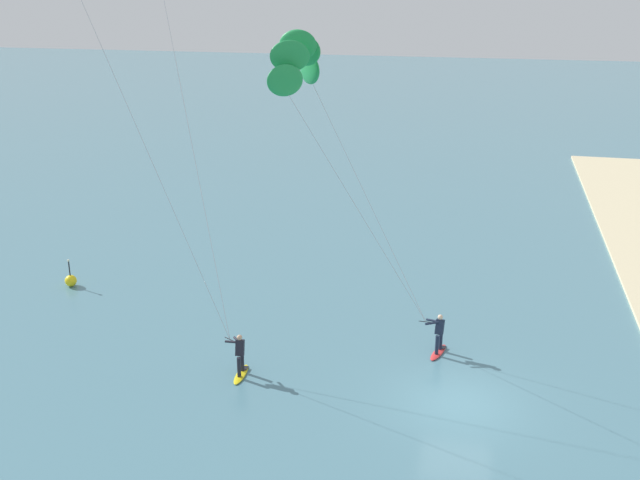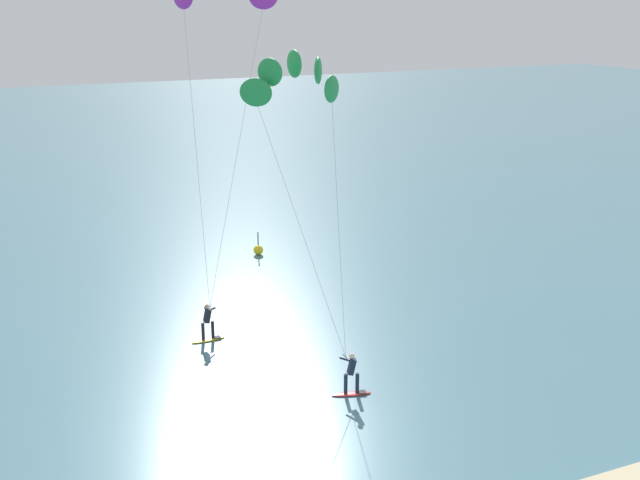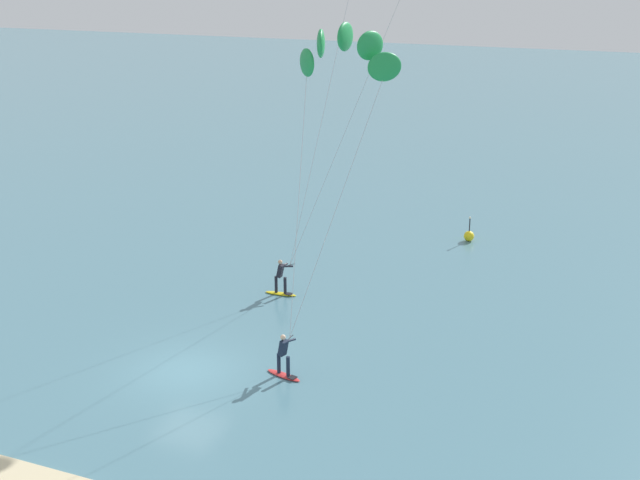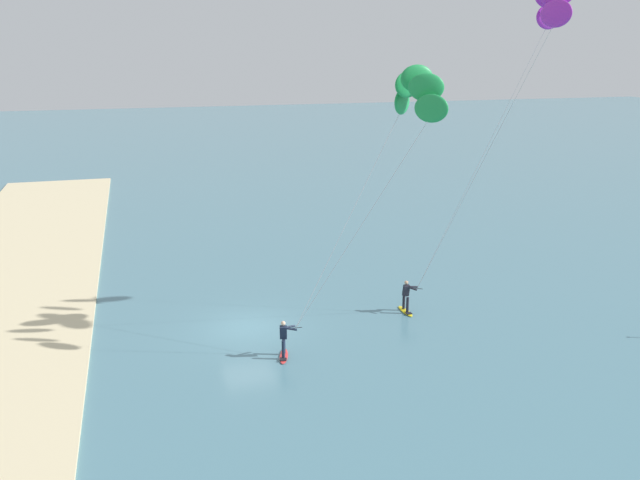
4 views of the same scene
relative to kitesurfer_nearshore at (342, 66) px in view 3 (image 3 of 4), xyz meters
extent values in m
plane|color=slate|center=(-3.68, -6.37, -10.65)|extent=(240.00, 240.00, 0.00)
ellipsoid|color=red|center=(-0.16, -5.38, -10.61)|extent=(1.54, 0.74, 0.08)
cube|color=black|center=(0.24, -5.49, -10.56)|extent=(0.35, 0.35, 0.02)
cylinder|color=#192338|center=(-0.37, -5.32, -10.18)|extent=(0.14, 0.14, 0.78)
cylinder|color=#192338|center=(0.05, -5.43, -10.18)|extent=(0.14, 0.14, 0.78)
cube|color=#192338|center=(-0.16, -5.38, -9.49)|extent=(0.39, 0.37, 0.63)
sphere|color=beige|center=(-0.16, -5.38, -9.07)|extent=(0.20, 0.20, 0.20)
cylinder|color=black|center=(-0.15, -4.83, -9.34)|extent=(0.05, 0.55, 0.03)
cylinder|color=#192338|center=(-0.26, -5.10, -9.31)|extent=(0.29, 0.60, 0.15)
cylinder|color=#192338|center=(-0.04, -5.11, -9.31)|extent=(0.32, 0.59, 0.15)
ellipsoid|color=#1E9347|center=(1.62, 0.24, 0.02)|extent=(1.24, 1.20, 1.10)
ellipsoid|color=#1E9347|center=(1.03, 0.25, 0.78)|extent=(0.87, 1.41, 1.10)
ellipsoid|color=#1E9347|center=(0.01, 0.29, 1.07)|extent=(0.36, 1.41, 1.10)
ellipsoid|color=#1E9347|center=(-1.01, 0.32, 0.78)|extent=(0.80, 1.43, 1.10)
ellipsoid|color=#1E9347|center=(-1.61, 0.33, 0.02)|extent=(1.20, 1.24, 1.10)
cylinder|color=#B2B2B7|center=(0.74, -2.30, -4.81)|extent=(1.79, 5.08, 9.07)
cylinder|color=#B2B2B7|center=(-0.88, -2.25, -4.81)|extent=(1.48, 5.18, 9.07)
ellipsoid|color=yellow|center=(-3.54, 1.68, -10.61)|extent=(1.51, 0.43, 0.08)
cube|color=black|center=(-3.13, 1.70, -10.56)|extent=(0.29, 0.30, 0.02)
cylinder|color=black|center=(-3.76, 1.67, -10.18)|extent=(0.14, 0.14, 0.78)
cylinder|color=black|center=(-3.32, 1.69, -10.18)|extent=(0.14, 0.14, 0.78)
cube|color=black|center=(-3.54, 1.68, -9.49)|extent=(0.33, 0.31, 0.63)
sphere|color=tan|center=(-3.54, 1.68, -9.07)|extent=(0.20, 0.20, 0.20)
cylinder|color=black|center=(-3.27, 2.16, -9.34)|extent=(0.29, 0.50, 0.03)
cylinder|color=black|center=(-3.50, 1.97, -9.31)|extent=(0.17, 0.61, 0.15)
cylinder|color=black|center=(-3.31, 1.87, -9.31)|extent=(0.52, 0.45, 0.15)
cylinder|color=#B2B2B7|center=(-1.20, 4.01, -3.02)|extent=(4.17, 3.72, 12.64)
cylinder|color=#B2B2B7|center=(-2.80, 4.90, -3.02)|extent=(0.96, 5.50, 12.64)
sphere|color=yellow|center=(2.73, 12.38, -10.37)|extent=(0.56, 0.56, 0.56)
cylinder|color=#262628|center=(2.73, 12.38, -9.74)|extent=(0.06, 0.06, 0.70)
sphere|color=#F2F2CC|center=(2.73, 12.38, -9.33)|extent=(0.12, 0.12, 0.12)
camera|label=1|loc=(-26.67, -6.63, 3.38)|focal=41.63mm
camera|label=2|loc=(-12.73, -30.19, 3.63)|focal=46.24mm
camera|label=3|loc=(11.46, -30.23, 4.02)|focal=46.89mm
camera|label=4|loc=(26.03, -10.95, 2.43)|focal=37.93mm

